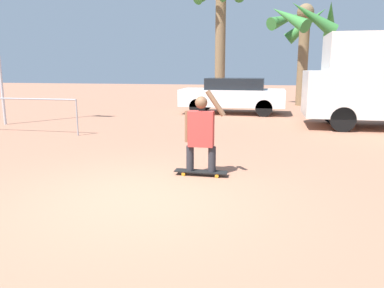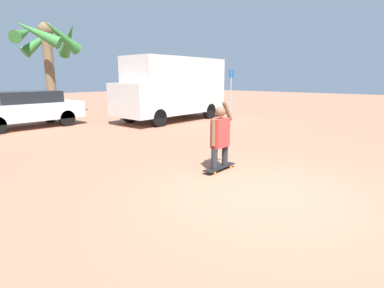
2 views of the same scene
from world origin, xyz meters
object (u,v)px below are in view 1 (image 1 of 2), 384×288
palm_tree_center_background (220,4)px  parked_car_white (233,95)px  person_skateboarder (201,130)px  palm_tree_near_van (304,26)px  skateboard (201,172)px

palm_tree_center_background → parked_car_white: bearing=-74.5°
person_skateboarder → palm_tree_near_van: 14.75m
person_skateboarder → parked_car_white: size_ratio=0.34×
palm_tree_near_van → palm_tree_center_background: (-4.39, 0.12, 1.22)m
parked_car_white → palm_tree_center_background: 6.42m
palm_tree_center_background → palm_tree_near_van: bearing=-1.5°
skateboard → palm_tree_center_background: bearing=96.5°
parked_car_white → palm_tree_near_van: (3.16, 4.33, 3.23)m
palm_tree_near_van → palm_tree_center_background: palm_tree_center_background is taller
skateboard → palm_tree_near_van: size_ratio=0.18×
palm_tree_near_van → person_skateboarder: bearing=-101.1°
skateboard → palm_tree_near_van: palm_tree_near_van is taller
person_skateboarder → parked_car_white: person_skateboarder is taller
person_skateboarder → palm_tree_center_background: (-1.62, 14.25, 4.43)m
skateboard → parked_car_white: size_ratio=0.22×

